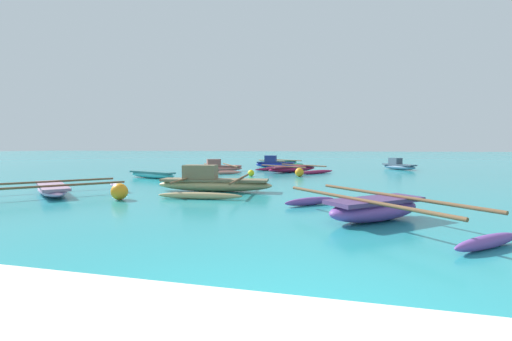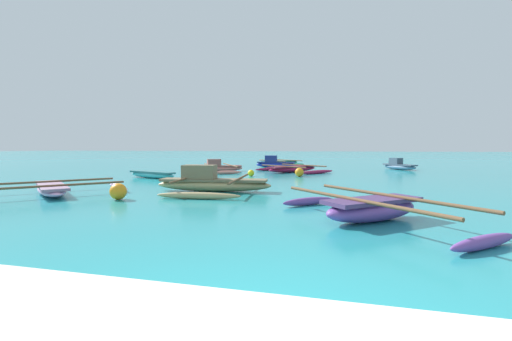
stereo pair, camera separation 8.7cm
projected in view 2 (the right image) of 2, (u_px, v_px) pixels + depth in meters
name	position (u px, v px, depth m)	size (l,w,h in m)	color
moored_boat_0	(372.00, 209.00, 6.83)	(4.12, 4.34, 0.51)	#6C4093
moored_boat_1	(211.00, 183.00, 11.43)	(3.93, 3.93, 0.88)	tan
moored_boat_2	(399.00, 166.00, 22.40)	(2.09, 2.43, 0.77)	slate
moored_boat_3	(280.00, 163.00, 28.39)	(4.17, 4.00, 0.42)	#1E936B
moored_boat_4	(51.00, 189.00, 10.75)	(4.49, 4.71, 0.37)	#DEA3D4
moored_boat_5	(293.00, 169.00, 20.34)	(4.76, 4.55, 0.41)	#A21B47
moored_boat_6	(275.00, 163.00, 24.65)	(2.93, 0.56, 0.88)	#2133AF
moored_boat_7	(219.00, 167.00, 20.77)	(3.69, 4.78, 0.76)	#E57F74
moored_boat_8	(152.00, 174.00, 16.30)	(2.99, 1.47, 0.32)	#47B3BA
mooring_buoy_0	(118.00, 191.00, 9.61)	(0.47, 0.47, 0.47)	orange
mooring_buoy_1	(299.00, 172.00, 17.09)	(0.44, 0.44, 0.44)	orange
mooring_buoy_2	(251.00, 173.00, 17.39)	(0.33, 0.33, 0.33)	yellow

